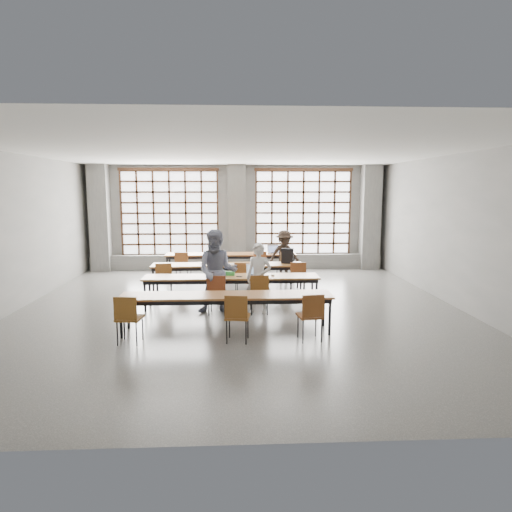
{
  "coord_description": "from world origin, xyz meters",
  "views": [
    {
      "loc": [
        -0.12,
        -10.02,
        2.71
      ],
      "look_at": [
        0.4,
        0.4,
        1.17
      ],
      "focal_mm": 32.0,
      "sensor_mm": 36.0,
      "label": 1
    }
  ],
  "objects_px": {
    "desk_row_c": "(231,279)",
    "backpack": "(287,256)",
    "student_female": "(217,272)",
    "laptop_back": "(274,251)",
    "desk_row_d": "(227,298)",
    "chair_near_left": "(128,315)",
    "chair_mid_centre": "(243,275)",
    "plastic_bag": "(260,249)",
    "student_male": "(259,278)",
    "chair_mid_right": "(298,275)",
    "chair_back_left": "(183,263)",
    "chair_front_left": "(217,291)",
    "mouse": "(273,275)",
    "chair_near_right": "(311,312)",
    "phone": "(239,276)",
    "red_pouch": "(130,315)",
    "chair_mid_left": "(164,276)",
    "green_box": "(229,273)",
    "laptop_front": "(255,272)",
    "chair_back_mid": "(259,263)",
    "chair_front_right": "(259,290)",
    "chair_back_right": "(285,263)",
    "chair_near_mid": "(237,313)",
    "desk_row_b": "(228,266)",
    "desk_row_a": "(231,256)"
  },
  "relations": [
    {
      "from": "desk_row_d",
      "to": "chair_back_mid",
      "type": "xyz_separation_m",
      "value": [
        0.88,
        4.88,
        -0.13
      ]
    },
    {
      "from": "chair_mid_centre",
      "to": "chair_near_mid",
      "type": "relative_size",
      "value": 1.0
    },
    {
      "from": "laptop_back",
      "to": "mouse",
      "type": "distance_m",
      "value": 3.82
    },
    {
      "from": "chair_mid_right",
      "to": "student_male",
      "type": "distance_m",
      "value": 1.92
    },
    {
      "from": "chair_near_left",
      "to": "chair_near_right",
      "type": "distance_m",
      "value": 3.22
    },
    {
      "from": "student_male",
      "to": "laptop_front",
      "type": "height_order",
      "value": "student_male"
    },
    {
      "from": "chair_front_right",
      "to": "red_pouch",
      "type": "height_order",
      "value": "chair_front_right"
    },
    {
      "from": "laptop_back",
      "to": "mouse",
      "type": "height_order",
      "value": "laptop_back"
    },
    {
      "from": "plastic_bag",
      "to": "chair_mid_right",
      "type": "bearing_deg",
      "value": -72.92
    },
    {
      "from": "desk_row_a",
      "to": "plastic_bag",
      "type": "bearing_deg",
      "value": 3.18
    },
    {
      "from": "laptop_back",
      "to": "chair_mid_right",
      "type": "bearing_deg",
      "value": -82.09
    },
    {
      "from": "chair_near_right",
      "to": "chair_mid_right",
      "type": "bearing_deg",
      "value": 85.78
    },
    {
      "from": "desk_row_b",
      "to": "chair_near_left",
      "type": "relative_size",
      "value": 4.55
    },
    {
      "from": "chair_back_mid",
      "to": "chair_mid_right",
      "type": "bearing_deg",
      "value": -65.66
    },
    {
      "from": "student_female",
      "to": "backpack",
      "type": "xyz_separation_m",
      "value": [
        1.79,
        2.25,
        0.01
      ]
    },
    {
      "from": "chair_back_left",
      "to": "backpack",
      "type": "bearing_deg",
      "value": -23.83
    },
    {
      "from": "chair_mid_centre",
      "to": "student_male",
      "type": "bearing_deg",
      "value": -78.5
    },
    {
      "from": "chair_back_right",
      "to": "chair_near_mid",
      "type": "height_order",
      "value": "same"
    },
    {
      "from": "chair_mid_right",
      "to": "red_pouch",
      "type": "distance_m",
      "value": 4.9
    },
    {
      "from": "chair_near_right",
      "to": "phone",
      "type": "xyz_separation_m",
      "value": [
        -1.24,
        2.36,
        0.2
      ]
    },
    {
      "from": "chair_mid_left",
      "to": "student_female",
      "type": "height_order",
      "value": "student_female"
    },
    {
      "from": "chair_near_left",
      "to": "backpack",
      "type": "relative_size",
      "value": 2.2
    },
    {
      "from": "desk_row_c",
      "to": "chair_near_left",
      "type": "height_order",
      "value": "chair_near_left"
    },
    {
      "from": "chair_back_mid",
      "to": "chair_mid_centre",
      "type": "bearing_deg",
      "value": -104.45
    },
    {
      "from": "desk_row_c",
      "to": "backpack",
      "type": "relative_size",
      "value": 10.0
    },
    {
      "from": "desk_row_c",
      "to": "chair_mid_centre",
      "type": "bearing_deg",
      "value": 75.26
    },
    {
      "from": "chair_mid_centre",
      "to": "plastic_bag",
      "type": "relative_size",
      "value": 3.08
    },
    {
      "from": "desk_row_d",
      "to": "chair_near_left",
      "type": "distance_m",
      "value": 1.83
    },
    {
      "from": "chair_back_left",
      "to": "chair_mid_right",
      "type": "relative_size",
      "value": 1.0
    },
    {
      "from": "chair_mid_left",
      "to": "green_box",
      "type": "distance_m",
      "value": 1.94
    },
    {
      "from": "desk_row_b",
      "to": "student_female",
      "type": "relative_size",
      "value": 2.17
    },
    {
      "from": "desk_row_d",
      "to": "plastic_bag",
      "type": "xyz_separation_m",
      "value": [
        0.95,
        5.56,
        0.21
      ]
    },
    {
      "from": "chair_mid_right",
      "to": "backpack",
      "type": "height_order",
      "value": "backpack"
    },
    {
      "from": "chair_back_right",
      "to": "mouse",
      "type": "height_order",
      "value": "chair_back_right"
    },
    {
      "from": "desk_row_c",
      "to": "chair_front_left",
      "type": "distance_m",
      "value": 0.71
    },
    {
      "from": "student_female",
      "to": "laptop_back",
      "type": "xyz_separation_m",
      "value": [
        1.61,
        4.28,
        -0.13
      ]
    },
    {
      "from": "chair_mid_left",
      "to": "chair_mid_right",
      "type": "height_order",
      "value": "same"
    },
    {
      "from": "chair_back_left",
      "to": "chair_front_left",
      "type": "bearing_deg",
      "value": -72.79
    },
    {
      "from": "phone",
      "to": "red_pouch",
      "type": "height_order",
      "value": "phone"
    },
    {
      "from": "desk_row_a",
      "to": "laptop_front",
      "type": "relative_size",
      "value": 9.84
    },
    {
      "from": "chair_front_left",
      "to": "student_female",
      "type": "distance_m",
      "value": 0.41
    },
    {
      "from": "chair_front_left",
      "to": "plastic_bag",
      "type": "relative_size",
      "value": 3.08
    },
    {
      "from": "backpack",
      "to": "chair_mid_centre",
      "type": "bearing_deg",
      "value": -138.89
    },
    {
      "from": "chair_front_left",
      "to": "phone",
      "type": "distance_m",
      "value": 0.75
    },
    {
      "from": "green_box",
      "to": "chair_back_right",
      "type": "bearing_deg",
      "value": 61.03
    },
    {
      "from": "student_male",
      "to": "chair_near_mid",
      "type": "bearing_deg",
      "value": -84.78
    },
    {
      "from": "student_male",
      "to": "plastic_bag",
      "type": "relative_size",
      "value": 5.4
    },
    {
      "from": "chair_front_right",
      "to": "mouse",
      "type": "distance_m",
      "value": 0.73
    },
    {
      "from": "chair_back_right",
      "to": "chair_mid_left",
      "type": "relative_size",
      "value": 1.0
    },
    {
      "from": "chair_front_left",
      "to": "laptop_front",
      "type": "xyz_separation_m",
      "value": [
        0.85,
        0.74,
        0.25
      ]
    }
  ]
}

